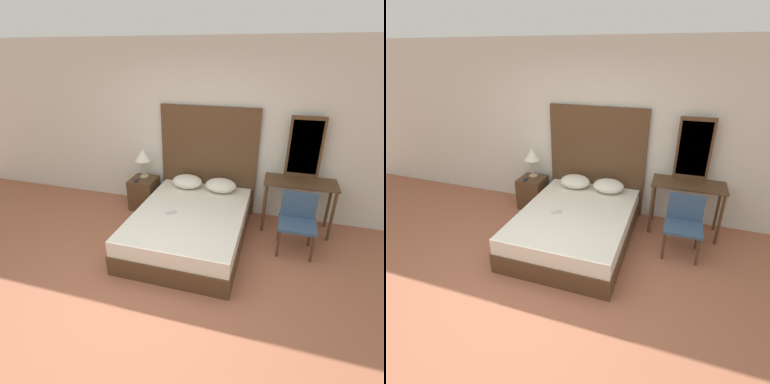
% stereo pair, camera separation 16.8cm
% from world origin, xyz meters
% --- Properties ---
extents(ground_plane, '(16.00, 16.00, 0.00)m').
position_xyz_m(ground_plane, '(0.00, 0.00, 0.00)').
color(ground_plane, '#9E5B42').
extents(wall_back, '(10.00, 0.06, 2.70)m').
position_xyz_m(wall_back, '(0.00, 2.33, 1.35)').
color(wall_back, silver).
rests_on(wall_back, ground_plane).
extents(bed, '(1.50, 2.02, 0.47)m').
position_xyz_m(bed, '(0.13, 1.22, 0.23)').
color(bed, '#4C331E').
rests_on(bed, ground_plane).
extents(headboard, '(1.57, 0.05, 1.74)m').
position_xyz_m(headboard, '(0.13, 2.25, 0.87)').
color(headboard, '#4C331E').
rests_on(headboard, ground_plane).
extents(pillow_left, '(0.48, 0.39, 0.20)m').
position_xyz_m(pillow_left, '(-0.14, 1.99, 0.58)').
color(pillow_left, silver).
rests_on(pillow_left, bed).
extents(pillow_right, '(0.48, 0.39, 0.20)m').
position_xyz_m(pillow_right, '(0.41, 1.99, 0.58)').
color(pillow_right, silver).
rests_on(pillow_right, bed).
extents(phone_on_bed, '(0.16, 0.15, 0.01)m').
position_xyz_m(phone_on_bed, '(-0.10, 1.10, 0.48)').
color(phone_on_bed, '#B7B7BC').
rests_on(phone_on_bed, bed).
extents(nightstand, '(0.42, 0.44, 0.53)m').
position_xyz_m(nightstand, '(-0.93, 1.99, 0.27)').
color(nightstand, '#4C331E').
rests_on(nightstand, ground_plane).
extents(table_lamp, '(0.28, 0.28, 0.49)m').
position_xyz_m(table_lamp, '(-0.94, 2.07, 0.91)').
color(table_lamp, tan).
rests_on(table_lamp, nightstand).
extents(phone_on_nightstand, '(0.10, 0.16, 0.01)m').
position_xyz_m(phone_on_nightstand, '(-1.00, 1.88, 0.54)').
color(phone_on_nightstand, black).
rests_on(phone_on_nightstand, nightstand).
extents(vanity_desk, '(1.01, 0.47, 0.79)m').
position_xyz_m(vanity_desk, '(1.58, 1.96, 0.65)').
color(vanity_desk, '#4C331E').
rests_on(vanity_desk, ground_plane).
extents(vanity_mirror, '(0.48, 0.03, 0.89)m').
position_xyz_m(vanity_mirror, '(1.58, 2.17, 1.24)').
color(vanity_mirror, '#4C331E').
rests_on(vanity_mirror, vanity_desk).
extents(chair, '(0.48, 0.43, 0.80)m').
position_xyz_m(chair, '(1.57, 1.44, 0.47)').
color(chair, '#334C6B').
rests_on(chair, ground_plane).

